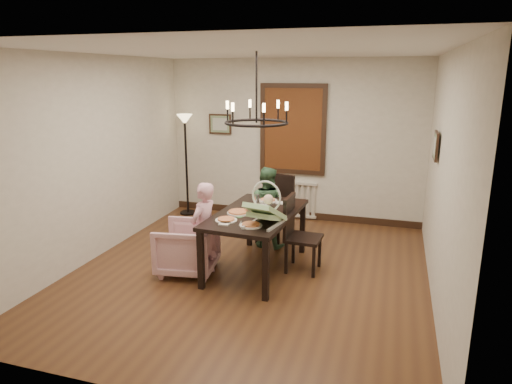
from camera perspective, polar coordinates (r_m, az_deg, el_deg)
The scene contains 17 objects.
room_shell at distance 6.01m, azimuth 0.20°, elevation 3.66°, with size 4.51×5.00×2.81m.
dining_table at distance 5.96m, azimuth 0.05°, elevation -3.34°, with size 1.06×1.75×0.79m.
chair_far at distance 6.99m, azimuth 2.26°, elevation -2.17°, with size 0.46×0.46×1.05m, color black, non-canonical shape.
chair_right at distance 6.02m, azimuth 5.99°, elevation -5.24°, with size 0.45×0.45×1.01m, color black, non-canonical shape.
armchair at distance 6.06m, azimuth -8.64°, elevation -6.91°, with size 0.72×0.74×0.67m, color beige.
elderly_woman at distance 5.89m, azimuth -6.51°, elevation -5.65°, with size 0.37×0.24×1.02m, color #E4A1B3.
seated_man at distance 6.83m, azimuth 1.28°, elevation -2.73°, with size 0.49×0.38×1.01m, color #3B6342.
baby_bouncer at distance 5.41m, azimuth 1.15°, elevation -2.25°, with size 0.40×0.56×0.37m, color #A8D995, non-canonical shape.
salad_bowl at distance 5.93m, azimuth 0.11°, elevation -2.11°, with size 0.35×0.35×0.09m, color white.
pizza_platter at distance 5.87m, azimuth -2.24°, elevation -2.56°, with size 0.29×0.29×0.04m, color tan.
drinking_glass at distance 5.84m, azimuth -0.00°, elevation -2.12°, with size 0.07×0.07×0.14m, color silver.
window_blinds at distance 7.98m, azimuth 4.62°, elevation 7.79°, with size 1.00×0.03×1.40m, color brown.
radiator at distance 8.24m, azimuth 4.47°, elevation -0.85°, with size 0.92×0.12×0.62m, color silver, non-canonical shape.
picture_back at distance 8.38m, azimuth -4.50°, elevation 8.47°, with size 0.42×0.03×0.36m, color black.
picture_right at distance 6.26m, azimuth 21.56°, elevation 5.40°, with size 0.42×0.03×0.36m, color black.
floor_lamp at distance 8.42m, azimuth -8.69°, elevation 3.21°, with size 0.30×0.30×1.80m, color black, non-canonical shape.
chandelier at distance 5.70m, azimuth 0.06°, elevation 8.65°, with size 0.80×0.80×0.04m, color black.
Camera 1 is at (1.72, -5.27, 2.54)m, focal length 32.00 mm.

